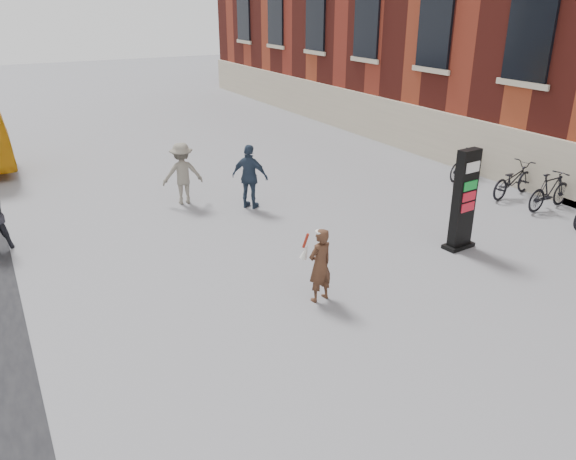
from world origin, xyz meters
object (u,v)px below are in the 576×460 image
info_pylon (464,200)px  pedestrian_b (182,173)px  woman (320,264)px  pedestrian_c (250,177)px  bike_7 (465,164)px  bike_5 (550,191)px  bike_6 (513,180)px

info_pylon → pedestrian_b: bearing=122.0°
woman → pedestrian_c: bearing=-111.6°
pedestrian_c → bike_7: (7.32, -0.95, -0.40)m
info_pylon → bike_5: 4.26m
info_pylon → pedestrian_c: size_ratio=1.32×
pedestrian_b → bike_7: (8.85, -2.24, -0.37)m
bike_5 → bike_6: bearing=-3.4°
info_pylon → bike_5: info_pylon is taller
pedestrian_b → bike_6: pedestrian_b is taller
woman → pedestrian_c: pedestrian_c is taller
pedestrian_c → bike_6: 7.88m
pedestrian_c → bike_5: pedestrian_c is taller
bike_7 → bike_6: bearing=166.8°
woman → bike_6: bearing=-173.4°
info_pylon → bike_5: bearing=5.1°
pedestrian_b → pedestrian_c: bearing=149.6°
info_pylon → pedestrian_b: info_pylon is taller
woman → bike_7: woman is taller
woman → bike_7: 9.53m
info_pylon → woman: bearing=-178.0°
bike_5 → info_pylon: bearing=96.9°
woman → pedestrian_b: (-0.45, 6.74, 0.11)m
info_pylon → pedestrian_b: size_ratio=1.35×
pedestrian_b → pedestrian_c: 2.00m
bike_6 → bike_7: 1.93m
info_pylon → pedestrian_c: 5.86m
info_pylon → bike_5: (4.14, 0.75, -0.66)m
woman → bike_7: size_ratio=0.88×
woman → bike_5: size_ratio=0.85×
woman → info_pylon: bearing=176.8°
pedestrian_c → bike_7: size_ratio=1.06×
woman → pedestrian_c: size_ratio=0.83×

